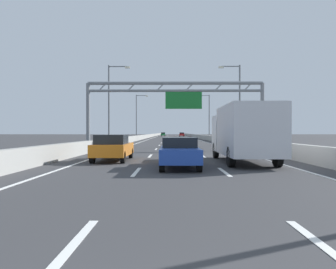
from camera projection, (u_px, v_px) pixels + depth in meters
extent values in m
plane|color=#38383A|center=(172.00, 137.00, 101.07)|extent=(260.00, 260.00, 0.00)
cube|color=white|center=(69.00, 250.00, 4.59)|extent=(0.16, 3.00, 0.01)
cube|color=white|center=(136.00, 172.00, 13.59)|extent=(0.16, 3.00, 0.01)
cube|color=white|center=(150.00, 156.00, 22.59)|extent=(0.16, 3.00, 0.01)
cube|color=white|center=(156.00, 149.00, 31.59)|extent=(0.16, 3.00, 0.01)
cube|color=white|center=(159.00, 145.00, 40.59)|extent=(0.16, 3.00, 0.01)
cube|color=white|center=(161.00, 143.00, 49.59)|extent=(0.16, 3.00, 0.01)
cube|color=white|center=(163.00, 141.00, 58.59)|extent=(0.16, 3.00, 0.01)
cube|color=white|center=(164.00, 140.00, 67.59)|extent=(0.16, 3.00, 0.01)
cube|color=white|center=(165.00, 139.00, 76.59)|extent=(0.16, 3.00, 0.01)
cube|color=white|center=(165.00, 138.00, 85.59)|extent=(0.16, 3.00, 0.01)
cube|color=white|center=(166.00, 138.00, 94.59)|extent=(0.16, 3.00, 0.01)
cube|color=white|center=(166.00, 137.00, 103.59)|extent=(0.16, 3.00, 0.01)
cube|color=white|center=(167.00, 137.00, 112.59)|extent=(0.16, 3.00, 0.01)
cube|color=white|center=(167.00, 136.00, 121.59)|extent=(0.16, 3.00, 0.01)
cube|color=white|center=(167.00, 136.00, 130.59)|extent=(0.16, 3.00, 0.01)
cube|color=white|center=(168.00, 136.00, 139.58)|extent=(0.16, 3.00, 0.01)
cube|color=white|center=(168.00, 136.00, 148.58)|extent=(0.16, 3.00, 0.01)
cube|color=white|center=(168.00, 135.00, 157.58)|extent=(0.16, 3.00, 0.01)
cube|color=white|center=(329.00, 251.00, 4.56)|extent=(0.16, 3.00, 0.01)
cube|color=white|center=(224.00, 172.00, 13.56)|extent=(0.16, 3.00, 0.01)
cube|color=white|center=(203.00, 156.00, 22.56)|extent=(0.16, 3.00, 0.01)
cube|color=white|center=(194.00, 149.00, 31.56)|extent=(0.16, 3.00, 0.01)
cube|color=white|center=(189.00, 145.00, 40.56)|extent=(0.16, 3.00, 0.01)
cube|color=white|center=(186.00, 143.00, 49.56)|extent=(0.16, 3.00, 0.01)
cube|color=white|center=(183.00, 141.00, 58.56)|extent=(0.16, 3.00, 0.01)
cube|color=white|center=(182.00, 140.00, 67.56)|extent=(0.16, 3.00, 0.01)
cube|color=white|center=(180.00, 139.00, 76.56)|extent=(0.16, 3.00, 0.01)
cube|color=white|center=(179.00, 138.00, 85.56)|extent=(0.16, 3.00, 0.01)
cube|color=white|center=(179.00, 138.00, 94.56)|extent=(0.16, 3.00, 0.01)
cube|color=white|center=(178.00, 137.00, 103.56)|extent=(0.16, 3.00, 0.01)
cube|color=white|center=(177.00, 137.00, 112.55)|extent=(0.16, 3.00, 0.01)
cube|color=white|center=(177.00, 136.00, 121.55)|extent=(0.16, 3.00, 0.01)
cube|color=white|center=(176.00, 136.00, 130.55)|extent=(0.16, 3.00, 0.01)
cube|color=white|center=(176.00, 136.00, 139.55)|extent=(0.16, 3.00, 0.01)
cube|color=white|center=(176.00, 136.00, 148.55)|extent=(0.16, 3.00, 0.01)
cube|color=white|center=(176.00, 135.00, 157.55)|extent=(0.16, 3.00, 0.01)
cube|color=white|center=(153.00, 138.00, 89.12)|extent=(0.16, 176.00, 0.01)
cube|color=white|center=(192.00, 138.00, 89.03)|extent=(0.16, 176.00, 0.01)
cube|color=#9E9E99|center=(152.00, 135.00, 111.13)|extent=(0.45, 220.00, 0.95)
cube|color=#9E9E99|center=(193.00, 135.00, 111.01)|extent=(0.45, 220.00, 0.95)
cylinder|color=gray|center=(88.00, 116.00, 31.03)|extent=(0.36, 0.36, 6.20)
cylinder|color=gray|center=(262.00, 116.00, 30.89)|extent=(0.36, 0.36, 6.20)
cylinder|color=gray|center=(175.00, 83.00, 30.93)|extent=(16.30, 0.32, 0.32)
cylinder|color=gray|center=(175.00, 91.00, 30.94)|extent=(16.30, 0.26, 0.26)
cylinder|color=gray|center=(103.00, 87.00, 31.00)|extent=(0.74, 0.10, 0.74)
cylinder|color=gray|center=(131.00, 87.00, 30.97)|extent=(0.74, 0.10, 0.74)
cylinder|color=gray|center=(161.00, 87.00, 30.95)|extent=(0.74, 0.10, 0.74)
cylinder|color=gray|center=(190.00, 87.00, 30.92)|extent=(0.74, 0.10, 0.74)
cylinder|color=gray|center=(219.00, 87.00, 30.90)|extent=(0.74, 0.10, 0.74)
cylinder|color=gray|center=(248.00, 87.00, 30.88)|extent=(0.74, 0.10, 0.74)
cube|color=#19752D|center=(184.00, 100.00, 30.94)|extent=(3.40, 0.12, 1.60)
cylinder|color=slate|center=(109.00, 106.00, 39.05)|extent=(0.20, 0.20, 9.50)
cylinder|color=slate|center=(118.00, 67.00, 39.01)|extent=(2.20, 0.12, 0.12)
cube|color=#F2EAC6|center=(128.00, 67.00, 39.00)|extent=(0.56, 0.28, 0.20)
cylinder|color=slate|center=(240.00, 105.00, 38.92)|extent=(0.20, 0.20, 9.50)
cylinder|color=slate|center=(230.00, 66.00, 38.89)|extent=(2.20, 0.12, 0.12)
cube|color=#F2EAC6|center=(221.00, 67.00, 38.90)|extent=(0.56, 0.28, 0.20)
cylinder|color=slate|center=(136.00, 117.00, 70.08)|extent=(0.20, 0.20, 9.50)
cylinder|color=slate|center=(142.00, 95.00, 70.04)|extent=(2.20, 0.12, 0.12)
cube|color=#F2EAC6|center=(147.00, 96.00, 70.03)|extent=(0.56, 0.28, 0.20)
cylinder|color=slate|center=(209.00, 117.00, 69.94)|extent=(0.20, 0.20, 9.50)
cylinder|color=slate|center=(204.00, 95.00, 69.92)|extent=(2.20, 0.12, 0.12)
cube|color=#F2EAC6|center=(199.00, 96.00, 69.93)|extent=(0.56, 0.28, 0.20)
cube|color=#2347AD|center=(179.00, 154.00, 15.31)|extent=(1.75, 4.64, 0.61)
cube|color=black|center=(179.00, 142.00, 15.39)|extent=(1.54, 1.99, 0.46)
cylinder|color=black|center=(164.00, 158.00, 17.09)|extent=(0.22, 0.64, 0.64)
cylinder|color=black|center=(193.00, 158.00, 17.08)|extent=(0.22, 0.64, 0.64)
cylinder|color=black|center=(162.00, 164.00, 13.55)|extent=(0.22, 0.64, 0.64)
cylinder|color=black|center=(199.00, 164.00, 13.54)|extent=(0.22, 0.64, 0.64)
cube|color=orange|center=(113.00, 149.00, 19.01)|extent=(1.82, 4.53, 0.65)
cube|color=black|center=(112.00, 139.00, 18.49)|extent=(1.60, 2.12, 0.52)
cylinder|color=black|center=(105.00, 153.00, 20.73)|extent=(0.22, 0.64, 0.64)
cylinder|color=black|center=(131.00, 153.00, 20.72)|extent=(0.22, 0.64, 0.64)
cylinder|color=black|center=(92.00, 157.00, 17.30)|extent=(0.22, 0.64, 0.64)
cylinder|color=black|center=(123.00, 157.00, 17.29)|extent=(0.22, 0.64, 0.64)
cube|color=red|center=(182.00, 135.00, 117.87)|extent=(1.72, 4.11, 0.68)
cube|color=black|center=(182.00, 133.00, 118.22)|extent=(1.51, 1.68, 0.47)
cylinder|color=black|center=(179.00, 136.00, 119.39)|extent=(0.22, 0.64, 0.64)
cylinder|color=black|center=(184.00, 136.00, 119.38)|extent=(0.22, 0.64, 0.64)
cylinder|color=black|center=(180.00, 136.00, 116.38)|extent=(0.22, 0.64, 0.64)
cylinder|color=black|center=(184.00, 136.00, 116.37)|extent=(0.22, 0.64, 0.64)
cube|color=#1E7A38|center=(163.00, 135.00, 129.24)|extent=(1.71, 4.31, 0.63)
cube|color=black|center=(163.00, 133.00, 129.41)|extent=(1.51, 1.87, 0.52)
cylinder|color=black|center=(161.00, 135.00, 130.86)|extent=(0.22, 0.64, 0.64)
cylinder|color=black|center=(165.00, 135.00, 130.84)|extent=(0.22, 0.64, 0.64)
cylinder|color=black|center=(161.00, 135.00, 127.65)|extent=(0.22, 0.64, 0.64)
cylinder|color=black|center=(165.00, 135.00, 127.64)|extent=(0.22, 0.64, 0.64)
cube|color=silver|center=(234.00, 133.00, 20.52)|extent=(2.45, 2.11, 2.16)
cube|color=silver|center=(248.00, 130.00, 16.65)|extent=(2.45, 5.23, 2.49)
cylinder|color=black|center=(216.00, 151.00, 20.70)|extent=(0.28, 0.96, 0.96)
cylinder|color=black|center=(251.00, 151.00, 20.68)|extent=(0.28, 0.96, 0.96)
cylinder|color=black|center=(231.00, 157.00, 15.46)|extent=(0.28, 0.96, 0.96)
cylinder|color=black|center=(278.00, 157.00, 15.44)|extent=(0.28, 0.96, 0.96)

